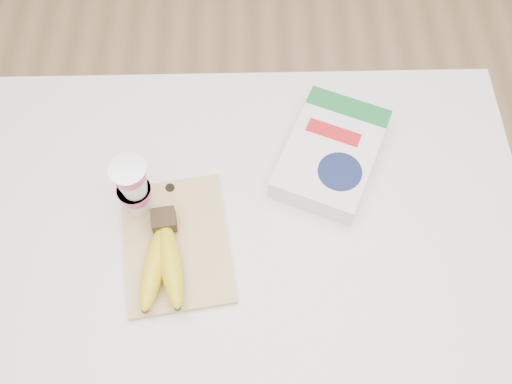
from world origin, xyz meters
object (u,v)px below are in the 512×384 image
cutting_board (176,243)px  table (237,300)px  bananas (163,260)px  yogurt_stack (134,188)px  cereal_box (331,153)px

cutting_board → table: bearing=7.5°
bananas → yogurt_stack: yogurt_stack is taller
table → cereal_box: 0.56m
table → cutting_board: bearing=-164.3°
bananas → yogurt_stack: size_ratio=1.32×
cutting_board → cereal_box: cereal_box is taller
table → cereal_box: cereal_box is taller
table → cutting_board: (-0.11, -0.03, 0.47)m
cutting_board → cereal_box: size_ratio=0.88×
table → bananas: size_ratio=5.70×
cutting_board → yogurt_stack: (-0.07, 0.08, 0.10)m
table → cereal_box: bearing=36.7°
bananas → yogurt_stack: (-0.05, 0.12, 0.06)m
cutting_board → cereal_box: 0.38m
bananas → cereal_box: bearing=34.8°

